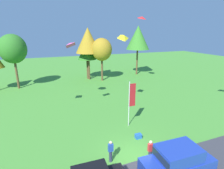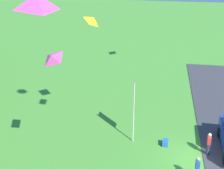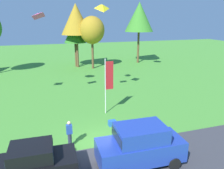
# 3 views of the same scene
# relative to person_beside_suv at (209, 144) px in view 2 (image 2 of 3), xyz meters

# --- Properties ---
(ground_plane) EXTENTS (120.00, 120.00, 0.00)m
(ground_plane) POSITION_rel_person_beside_suv_xyz_m (-0.83, 0.71, -0.88)
(ground_plane) COLOR #478E33
(person_beside_suv) EXTENTS (0.36, 0.24, 1.71)m
(person_beside_suv) POSITION_rel_person_beside_suv_xyz_m (0.00, 0.00, 0.00)
(person_beside_suv) COLOR #2D334C
(person_beside_suv) RESTS_ON ground
(person_watching_sky) EXTENTS (0.36, 0.24, 1.71)m
(person_watching_sky) POSITION_rel_person_beside_suv_xyz_m (-2.69, 1.00, 0.00)
(person_watching_sky) COLOR #2D334C
(person_watching_sky) RESTS_ON ground
(flag_banner) EXTENTS (0.71, 0.08, 4.64)m
(flag_banner) POSITION_rel_person_beside_suv_xyz_m (1.05, 5.15, 2.07)
(flag_banner) COLOR silver
(flag_banner) RESTS_ON ground
(cooler_box) EXTENTS (0.56, 0.40, 0.40)m
(cooler_box) POSITION_rel_person_beside_suv_xyz_m (0.66, 2.84, -0.68)
(cooler_box) COLOR blue
(cooler_box) RESTS_ON ground
(kite_diamond_high_left) EXTENTS (1.07, 0.99, 0.79)m
(kite_diamond_high_left) POSITION_rel_person_beside_suv_xyz_m (1.42, 7.95, 7.75)
(kite_diamond_high_left) COLOR yellow
(kite_diamond_trailing_tail) EXTENTS (1.41, 1.40, 0.68)m
(kite_diamond_trailing_tail) POSITION_rel_person_beside_suv_xyz_m (-3.98, 9.02, 7.07)
(kite_diamond_trailing_tail) COLOR #EA4C9E
(kite_diamond_near_flag) EXTENTS (1.34, 1.28, 0.44)m
(kite_diamond_near_flag) POSITION_rel_person_beside_suv_xyz_m (-10.74, 6.74, 11.07)
(kite_diamond_near_flag) COLOR #EA4C9E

